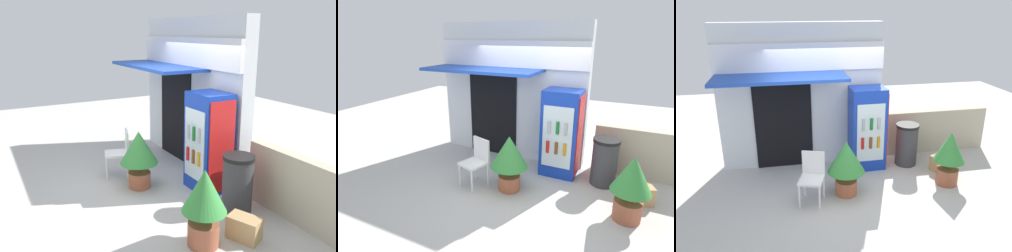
# 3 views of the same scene
# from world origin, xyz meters

# --- Properties ---
(ground) EXTENTS (16.00, 16.00, 0.00)m
(ground) POSITION_xyz_m (0.00, 0.00, 0.00)
(ground) COLOR beige
(storefront_building) EXTENTS (3.38, 1.24, 2.98)m
(storefront_building) POSITION_xyz_m (-0.59, 1.38, 1.55)
(storefront_building) COLOR silver
(storefront_building) RESTS_ON ground
(drink_cooler) EXTENTS (0.73, 0.62, 1.74)m
(drink_cooler) POSITION_xyz_m (0.74, 0.92, 0.87)
(drink_cooler) COLOR #1438B2
(drink_cooler) RESTS_ON ground
(plastic_chair) EXTENTS (0.53, 0.55, 0.90)m
(plastic_chair) POSITION_xyz_m (-0.54, -0.19, 0.53)
(plastic_chair) COLOR white
(plastic_chair) RESTS_ON ground
(potted_plant_near_shop) EXTENTS (0.68, 0.68, 1.04)m
(potted_plant_near_shop) POSITION_xyz_m (0.08, -0.09, 0.66)
(potted_plant_near_shop) COLOR #AD5B3D
(potted_plant_near_shop) RESTS_ON ground
(potted_plant_curbside) EXTENTS (0.59, 0.59, 1.06)m
(potted_plant_curbside) POSITION_xyz_m (2.08, -0.10, 0.64)
(potted_plant_curbside) COLOR #995138
(potted_plant_curbside) RESTS_ON ground
(trash_bin) EXTENTS (0.49, 0.49, 0.92)m
(trash_bin) POSITION_xyz_m (1.61, 0.86, 0.46)
(trash_bin) COLOR #38383D
(trash_bin) RESTS_ON ground
(stone_boundary_wall) EXTENTS (2.43, 0.22, 1.00)m
(stone_boundary_wall) POSITION_xyz_m (2.55, 1.44, 0.50)
(stone_boundary_wall) COLOR #B7AD93
(stone_boundary_wall) RESTS_ON ground
(cardboard_box) EXTENTS (0.50, 0.42, 0.32)m
(cardboard_box) POSITION_xyz_m (2.24, 0.46, 0.16)
(cardboard_box) COLOR tan
(cardboard_box) RESTS_ON ground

